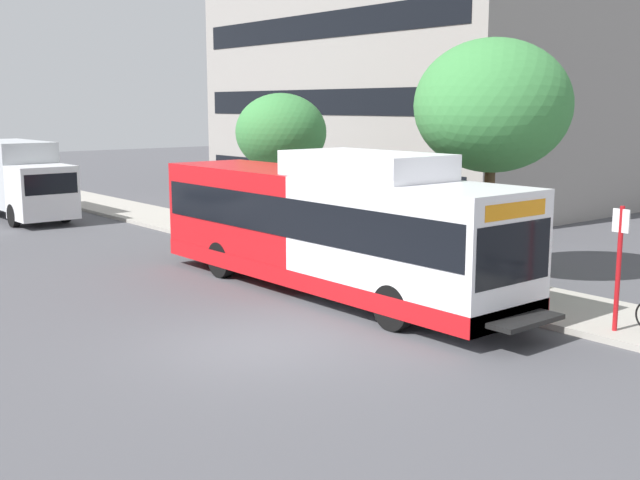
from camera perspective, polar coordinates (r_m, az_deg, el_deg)
The scene contains 8 objects.
ground_plane at distance 22.60m, azimuth -16.31°, elevation -2.73°, with size 120.00×120.00×0.00m, color #4C4C51.
sidewalk_curb at distance 24.53m, azimuth 0.78°, elevation -1.20°, with size 3.00×56.00×0.14m, color #A8A399.
transit_bus at distance 19.82m, azimuth 0.59°, elevation 0.96°, with size 2.58×12.25×3.65m.
bus_stop_sign_pole at distance 17.08m, azimuth 20.95°, elevation -1.30°, with size 0.10×0.36×2.60m.
street_tree_near_stop at distance 21.11m, azimuth 12.45°, elevation 9.50°, with size 4.09×4.09×6.33m.
street_tree_mid_block at distance 27.78m, azimuth -2.86°, elevation 7.81°, with size 3.20×3.20×5.03m.
box_truck_background at distance 35.41m, azimuth -21.08°, elevation 4.26°, with size 2.32×7.01×3.25m.
lattice_comm_tower at distance 56.50m, azimuth -4.01°, elevation 16.16°, with size 1.10×1.10×32.89m.
Camera 1 is at (-8.57, -12.37, 4.74)m, focal length 43.93 mm.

